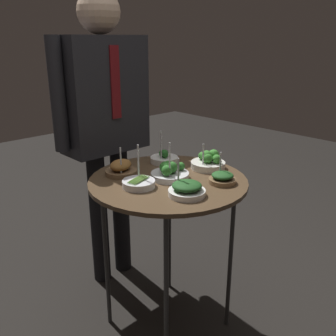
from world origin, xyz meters
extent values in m
plane|color=black|center=(0.00, 0.00, 0.00)|extent=(8.00, 8.00, 0.00)
cylinder|color=brown|center=(0.00, 0.00, 0.76)|extent=(0.69, 0.69, 0.02)
cylinder|color=#2D2D2D|center=(0.21, -0.21, 0.38)|extent=(0.02, 0.02, 0.75)
cylinder|color=#2D2D2D|center=(-0.21, -0.21, 0.38)|extent=(0.02, 0.02, 0.75)
cylinder|color=#2D2D2D|center=(0.21, 0.21, 0.38)|extent=(0.02, 0.02, 0.75)
cylinder|color=#2D2D2D|center=(-0.21, 0.21, 0.38)|extent=(0.02, 0.02, 0.75)
cylinder|color=silver|center=(0.01, 0.00, 0.78)|extent=(0.17, 0.17, 0.03)
sphere|color=#2D7028|center=(0.07, -0.01, 0.81)|extent=(0.04, 0.04, 0.04)
sphere|color=#2D7028|center=(0.02, 0.02, 0.82)|extent=(0.05, 0.05, 0.05)
sphere|color=#2D7028|center=(-0.01, 0.01, 0.82)|extent=(0.05, 0.05, 0.05)
sphere|color=#2D7028|center=(-0.02, -0.02, 0.82)|extent=(0.05, 0.05, 0.05)
sphere|color=#2D7028|center=(0.01, -0.01, 0.82)|extent=(0.05, 0.05, 0.05)
cylinder|color=silver|center=(-0.02, -0.03, 0.86)|extent=(0.01, 0.01, 0.17)
cylinder|color=white|center=(-0.07, -0.18, 0.78)|extent=(0.15, 0.15, 0.02)
ellipsoid|color=#1E4C1E|center=(-0.07, -0.18, 0.81)|extent=(0.12, 0.12, 0.03)
cylinder|color=silver|center=(-0.08, -0.14, 0.84)|extent=(0.01, 0.01, 0.14)
cylinder|color=brown|center=(-0.11, 0.18, 0.78)|extent=(0.14, 0.14, 0.02)
ellipsoid|color=#93602D|center=(-0.11, 0.18, 0.82)|extent=(0.14, 0.13, 0.05)
cylinder|color=silver|center=(-0.14, 0.15, 0.84)|extent=(0.01, 0.01, 0.14)
cylinder|color=silver|center=(0.23, -0.03, 0.79)|extent=(0.16, 0.16, 0.03)
sphere|color=#387F2D|center=(0.27, -0.03, 0.83)|extent=(0.05, 0.05, 0.05)
sphere|color=#387F2D|center=(0.24, 0.02, 0.82)|extent=(0.04, 0.04, 0.04)
sphere|color=#387F2D|center=(0.23, -0.02, 0.83)|extent=(0.05, 0.05, 0.05)
sphere|color=#387F2D|center=(0.22, -0.04, 0.82)|extent=(0.04, 0.04, 0.04)
sphere|color=#387F2D|center=(0.24, -0.07, 0.82)|extent=(0.04, 0.04, 0.04)
cylinder|color=silver|center=(0.19, -0.03, 0.84)|extent=(0.01, 0.01, 0.13)
cylinder|color=silver|center=(-0.15, 0.02, 0.78)|extent=(0.14, 0.14, 0.03)
ellipsoid|color=#5B8938|center=(-0.15, 0.00, 0.80)|extent=(0.11, 0.04, 0.01)
ellipsoid|color=#5B8938|center=(-0.15, 0.01, 0.80)|extent=(0.11, 0.04, 0.01)
ellipsoid|color=#5B8938|center=(-0.15, 0.02, 0.80)|extent=(0.11, 0.04, 0.01)
ellipsoid|color=#5B8938|center=(-0.15, 0.03, 0.80)|extent=(0.11, 0.04, 0.01)
cylinder|color=silver|center=(-0.13, 0.04, 0.86)|extent=(0.01, 0.01, 0.17)
cylinder|color=white|center=(0.14, 0.18, 0.78)|extent=(0.14, 0.14, 0.03)
sphere|color=#236023|center=(0.15, 0.18, 0.82)|extent=(0.04, 0.04, 0.04)
sphere|color=#236023|center=(0.14, 0.19, 0.82)|extent=(0.04, 0.04, 0.04)
sphere|color=#236023|center=(0.13, 0.16, 0.82)|extent=(0.04, 0.04, 0.04)
cylinder|color=silver|center=(0.11, 0.16, 0.85)|extent=(0.01, 0.01, 0.16)
cylinder|color=brown|center=(0.13, -0.19, 0.78)|extent=(0.12, 0.12, 0.02)
ellipsoid|color=#1E4C1E|center=(0.13, -0.19, 0.81)|extent=(0.09, 0.09, 0.03)
cylinder|color=silver|center=(0.15, -0.17, 0.83)|extent=(0.01, 0.01, 0.12)
cylinder|color=black|center=(-0.02, 0.54, 0.39)|extent=(0.10, 0.10, 0.78)
cylinder|color=black|center=(0.13, 0.54, 0.39)|extent=(0.10, 0.10, 0.78)
cube|color=#28282D|center=(0.05, 0.54, 1.07)|extent=(0.44, 0.21, 0.58)
cube|color=maroon|center=(0.05, 0.43, 1.14)|extent=(0.05, 0.01, 0.35)
cylinder|color=#28282D|center=(-0.20, 0.54, 1.09)|extent=(0.07, 0.07, 0.54)
cylinder|color=#28282D|center=(0.31, 0.54, 1.09)|extent=(0.07, 0.07, 0.54)
sphere|color=#D1AD8E|center=(0.05, 0.54, 1.47)|extent=(0.21, 0.21, 0.21)
camera|label=1|loc=(-1.04, -1.09, 1.35)|focal=40.00mm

